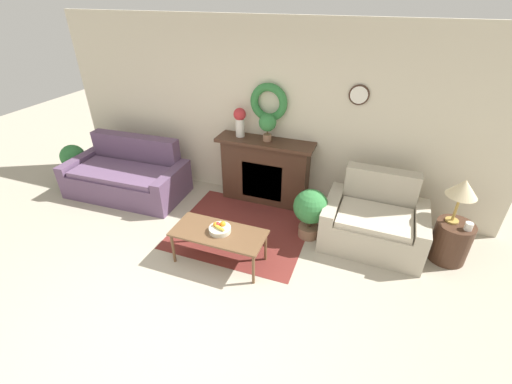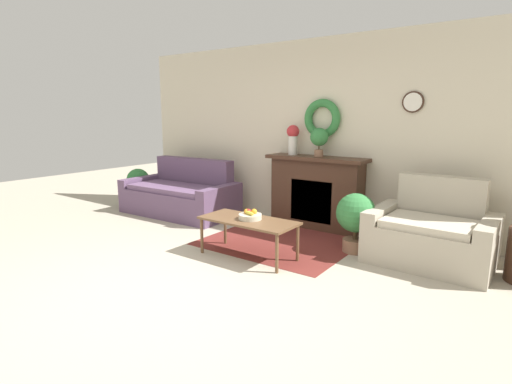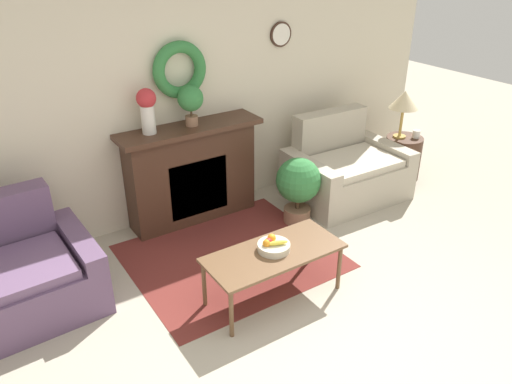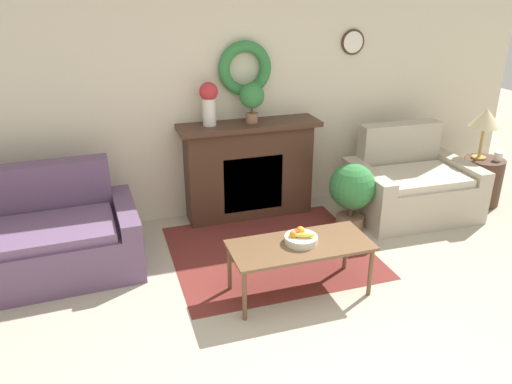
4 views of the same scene
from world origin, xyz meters
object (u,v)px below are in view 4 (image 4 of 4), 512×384
(loveseat_right, at_px, (410,186))
(table_lamp, at_px, (486,119))
(vase_on_mantel_left, at_px, (209,100))
(potted_plant_floor_by_loveseat, at_px, (352,191))
(fireplace, at_px, (249,169))
(couch_left, at_px, (24,242))
(potted_plant_on_mantel, at_px, (252,98))
(mug, at_px, (498,156))
(coffee_table, at_px, (300,249))
(side_table_by_loveseat, at_px, (481,181))
(fruit_bowl, at_px, (300,238))

(loveseat_right, height_order, table_lamp, table_lamp)
(loveseat_right, xyz_separation_m, vase_on_mantel_left, (-2.11, 0.50, 0.98))
(vase_on_mantel_left, xyz_separation_m, potted_plant_floor_by_loveseat, (1.29, -0.69, -0.86))
(fireplace, bearing_deg, vase_on_mantel_left, 179.22)
(couch_left, height_order, table_lamp, table_lamp)
(loveseat_right, distance_m, potted_plant_on_mantel, 2.00)
(loveseat_right, bearing_deg, table_lamp, 2.82)
(couch_left, distance_m, mug, 4.96)
(potted_plant_floor_by_loveseat, bearing_deg, table_lamp, 6.75)
(coffee_table, height_order, mug, mug)
(loveseat_right, relative_size, vase_on_mantel_left, 3.00)
(couch_left, height_order, potted_plant_on_mantel, potted_plant_on_mantel)
(side_table_by_loveseat, bearing_deg, potted_plant_floor_by_loveseat, -174.90)
(coffee_table, xyz_separation_m, potted_plant_floor_by_loveseat, (0.94, 0.89, 0.03))
(fruit_bowl, height_order, side_table_by_loveseat, fruit_bowl)
(coffee_table, relative_size, mug, 11.99)
(potted_plant_on_mantel, bearing_deg, fruit_bowl, -92.86)
(side_table_by_loveseat, bearing_deg, fruit_bowl, -159.10)
(potted_plant_on_mantel, bearing_deg, loveseat_right, -16.13)
(potted_plant_on_mantel, distance_m, potted_plant_floor_by_loveseat, 1.38)
(coffee_table, relative_size, side_table_by_loveseat, 2.14)
(fireplace, distance_m, table_lamp, 2.67)
(table_lamp, distance_m, potted_plant_floor_by_loveseat, 1.80)
(side_table_by_loveseat, xyz_separation_m, vase_on_mantel_left, (-3.05, 0.53, 1.03))
(coffee_table, height_order, table_lamp, table_lamp)
(loveseat_right, height_order, potted_plant_floor_by_loveseat, loveseat_right)
(vase_on_mantel_left, bearing_deg, side_table_by_loveseat, -9.83)
(couch_left, xyz_separation_m, vase_on_mantel_left, (1.80, 0.56, 1.00))
(table_lamp, relative_size, potted_plant_floor_by_loveseat, 0.80)
(couch_left, xyz_separation_m, table_lamp, (4.79, 0.08, 0.69))
(coffee_table, bearing_deg, fruit_bowl, 67.76)
(side_table_by_loveseat, relative_size, mug, 5.61)
(coffee_table, distance_m, fruit_bowl, 0.09)
(loveseat_right, height_order, fruit_bowl, loveseat_right)
(coffee_table, height_order, side_table_by_loveseat, side_table_by_loveseat)
(loveseat_right, bearing_deg, potted_plant_on_mantel, 165.40)
(fireplace, bearing_deg, couch_left, -165.85)
(fireplace, height_order, fruit_bowl, fireplace)
(fireplace, height_order, couch_left, fireplace)
(fireplace, distance_m, coffee_table, 1.58)
(mug, height_order, vase_on_mantel_left, vase_on_mantel_left)
(coffee_table, distance_m, mug, 2.96)
(coffee_table, relative_size, table_lamp, 1.99)
(couch_left, xyz_separation_m, loveseat_right, (3.91, 0.06, 0.01))
(vase_on_mantel_left, bearing_deg, fruit_bowl, -76.85)
(potted_plant_on_mantel, bearing_deg, table_lamp, -10.29)
(couch_left, bearing_deg, side_table_by_loveseat, -1.77)
(table_lamp, relative_size, vase_on_mantel_left, 1.32)
(loveseat_right, height_order, mug, loveseat_right)
(fruit_bowl, relative_size, potted_plant_on_mantel, 0.66)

